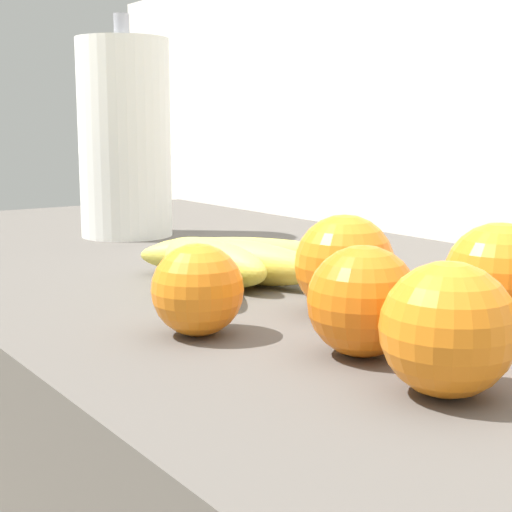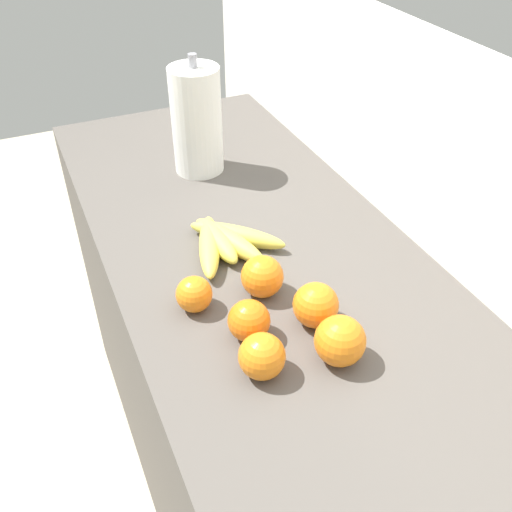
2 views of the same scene
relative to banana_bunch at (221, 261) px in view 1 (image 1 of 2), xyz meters
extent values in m
ellipsoid|color=#E8D34C|center=(0.01, -0.03, 0.00)|extent=(0.20, 0.10, 0.04)
ellipsoid|color=#DBD24C|center=(0.00, -0.01, 0.00)|extent=(0.16, 0.05, 0.04)
ellipsoid|color=#E4CF4C|center=(0.00, 0.01, 0.00)|extent=(0.20, 0.11, 0.04)
ellipsoid|color=#D6C84C|center=(-0.01, 0.03, 0.00)|extent=(0.17, 0.18, 0.04)
sphere|color=orange|center=(0.15, 0.01, 0.02)|extent=(0.08, 0.08, 0.08)
sphere|color=orange|center=(0.26, 0.07, 0.02)|extent=(0.08, 0.08, 0.08)
sphere|color=orange|center=(0.33, -0.06, 0.02)|extent=(0.07, 0.07, 0.07)
sphere|color=orange|center=(0.14, -0.11, 0.01)|extent=(0.07, 0.07, 0.07)
sphere|color=orange|center=(0.25, -0.05, 0.02)|extent=(0.07, 0.07, 0.07)
cylinder|color=white|center=(-0.33, 0.07, 0.11)|extent=(0.12, 0.12, 0.25)
cylinder|color=gray|center=(-0.33, 0.07, 0.12)|extent=(0.02, 0.02, 0.28)
camera|label=1|loc=(0.60, -0.38, 0.13)|focal=54.52mm
camera|label=2|loc=(0.87, -0.32, 0.68)|focal=39.96mm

